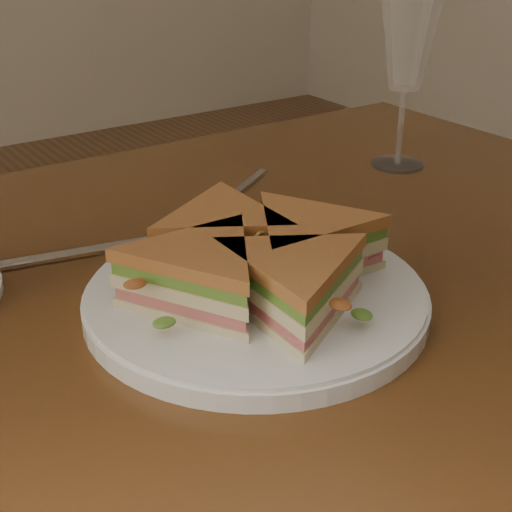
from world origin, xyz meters
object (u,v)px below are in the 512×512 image
object	(u,v)px
plate	(256,298)
spoon	(220,205)
table	(224,350)
sandwich_wedges	(256,261)
knife	(83,253)
wine_glass	(408,49)

from	to	relation	value
plate	spoon	world-z (taller)	plate
table	spoon	xyz separation A→B (m)	(0.08, 0.13, 0.10)
sandwich_wedges	plate	bearing A→B (deg)	0.00
knife	spoon	bearing A→B (deg)	19.89
table	plate	xyz separation A→B (m)	(-0.02, -0.08, 0.11)
spoon	wine_glass	size ratio (longest dim) A/B	0.73
sandwich_wedges	knife	world-z (taller)	sandwich_wedges
spoon	knife	distance (m)	0.19
knife	wine_glass	bearing A→B (deg)	13.81
table	sandwich_wedges	xyz separation A→B (m)	(-0.02, -0.08, 0.14)
plate	table	bearing A→B (deg)	79.40
plate	wine_glass	world-z (taller)	wine_glass
table	wine_glass	world-z (taller)	wine_glass
plate	sandwich_wedges	bearing A→B (deg)	180.00
plate	knife	bearing A→B (deg)	115.09
plate	sandwich_wedges	xyz separation A→B (m)	(-0.00, 0.00, 0.04)
plate	wine_glass	bearing A→B (deg)	28.69
knife	sandwich_wedges	bearing A→B (deg)	-53.62
wine_glass	plate	bearing A→B (deg)	-151.31
spoon	wine_glass	bearing A→B (deg)	-34.20
table	wine_glass	distance (m)	0.46
spoon	wine_glass	world-z (taller)	wine_glass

